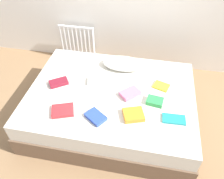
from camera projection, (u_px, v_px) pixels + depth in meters
name	position (u px, v px, depth m)	size (l,w,h in m)	color
ground_plane	(111.00, 118.00, 2.97)	(8.00, 8.00, 0.00)	#93704C
bed	(111.00, 105.00, 2.80)	(2.00, 1.50, 0.50)	brown
radiator	(77.00, 40.00, 3.66)	(0.59, 0.04, 0.50)	white
pillow	(123.00, 63.00, 2.93)	(0.54, 0.31, 0.11)	white
textbook_yellow	(161.00, 86.00, 2.67)	(0.18, 0.14, 0.02)	yellow
textbook_orange	(133.00, 115.00, 2.32)	(0.21, 0.18, 0.05)	orange
textbook_maroon	(59.00, 82.00, 2.70)	(0.22, 0.13, 0.04)	maroon
textbook_teal	(174.00, 119.00, 2.30)	(0.24, 0.13, 0.02)	teal
textbook_white	(97.00, 81.00, 2.72)	(0.21, 0.14, 0.04)	white
textbook_blue	(96.00, 117.00, 2.31)	(0.21, 0.15, 0.04)	#2847B7
textbook_red	(63.00, 111.00, 2.38)	(0.23, 0.18, 0.04)	red
textbook_pink	(130.00, 93.00, 2.56)	(0.22, 0.14, 0.05)	pink
textbook_green	(155.00, 101.00, 2.47)	(0.18, 0.13, 0.05)	green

